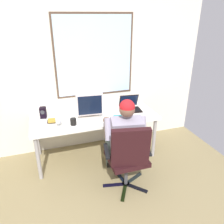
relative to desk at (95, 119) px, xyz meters
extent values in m
cube|color=silver|center=(-0.24, 0.44, 0.66)|extent=(4.47, 0.06, 2.62)
cube|color=#4C3828|center=(0.13, 0.41, 0.88)|extent=(1.25, 0.01, 1.26)
cube|color=silver|center=(0.13, 0.40, 0.88)|extent=(1.19, 0.02, 1.20)
cylinder|color=gray|center=(-0.88, -0.32, -0.32)|extent=(0.05, 0.05, 0.67)
cylinder|color=gray|center=(0.88, -0.32, -0.32)|extent=(0.05, 0.05, 0.67)
cylinder|color=gray|center=(-0.88, 0.32, -0.32)|extent=(0.05, 0.05, 0.67)
cylinder|color=gray|center=(0.88, 0.32, -0.32)|extent=(0.05, 0.05, 0.67)
cube|color=white|center=(0.00, 0.00, 0.04)|extent=(1.89, 0.76, 0.04)
cube|color=black|center=(0.06, -0.78, -0.64)|extent=(0.32, 0.10, 0.02)
cube|color=black|center=(0.14, -0.95, -0.64)|extent=(0.19, 0.29, 0.02)
cube|color=black|center=(0.32, -0.93, -0.64)|extent=(0.25, 0.26, 0.02)
cube|color=black|center=(0.35, -0.75, -0.64)|extent=(0.30, 0.17, 0.02)
cube|color=black|center=(0.19, -0.66, -0.64)|extent=(0.08, 0.32, 0.02)
cylinder|color=black|center=(0.21, -0.81, -0.64)|extent=(0.10, 0.10, 0.02)
cylinder|color=#3F3F44|center=(0.21, -0.81, -0.44)|extent=(0.05, 0.05, 0.39)
cube|color=black|center=(0.21, -0.81, -0.22)|extent=(0.47, 0.47, 0.06)
cube|color=black|center=(0.17, -1.01, 0.07)|extent=(0.46, 0.20, 0.52)
cube|color=black|center=(0.46, -0.86, -0.09)|extent=(0.11, 0.33, 0.02)
cube|color=black|center=(-0.04, -0.76, -0.09)|extent=(0.11, 0.33, 0.02)
cylinder|color=#47554F|center=(0.41, -0.60, -0.19)|extent=(0.23, 0.44, 0.15)
cylinder|color=#47554F|center=(0.45, -0.40, -0.42)|extent=(0.12, 0.12, 0.46)
cube|color=black|center=(0.46, -0.34, -0.61)|extent=(0.14, 0.25, 0.08)
cylinder|color=#47554F|center=(0.10, -0.54, -0.19)|extent=(0.23, 0.44, 0.15)
cylinder|color=#47554F|center=(0.14, -0.33, -0.42)|extent=(0.12, 0.12, 0.46)
cube|color=black|center=(0.15, -0.28, -0.61)|extent=(0.14, 0.25, 0.08)
cube|color=gray|center=(0.21, -0.78, 0.07)|extent=(0.43, 0.35, 0.54)
sphere|color=brown|center=(0.21, -0.78, 0.45)|extent=(0.19, 0.19, 0.19)
sphere|color=red|center=(0.21, -0.78, 0.48)|extent=(0.19, 0.19, 0.19)
cylinder|color=gray|center=(0.44, -0.77, 0.18)|extent=(0.13, 0.22, 0.29)
cylinder|color=brown|center=(0.45, -0.69, 0.04)|extent=(0.11, 0.17, 0.27)
sphere|color=brown|center=(0.46, -0.65, 0.01)|extent=(0.09, 0.09, 0.09)
cylinder|color=gray|center=(0.01, -0.69, 0.18)|extent=(0.13, 0.22, 0.29)
cylinder|color=brown|center=(0.03, -0.55, 0.13)|extent=(0.11, 0.17, 0.27)
sphere|color=brown|center=(0.05, -0.46, 0.19)|extent=(0.09, 0.09, 0.09)
cube|color=beige|center=(-0.07, 0.00, 0.07)|extent=(0.29, 0.24, 0.02)
cylinder|color=beige|center=(-0.07, 0.00, 0.10)|extent=(0.04, 0.04, 0.05)
cube|color=silver|center=(-0.07, 0.00, 0.28)|extent=(0.40, 0.24, 0.32)
cube|color=black|center=(-0.08, -0.10, 0.28)|extent=(0.34, 0.04, 0.28)
cube|color=black|center=(0.61, 0.01, 0.07)|extent=(0.34, 0.26, 0.02)
cube|color=black|center=(0.61, 0.01, 0.08)|extent=(0.30, 0.23, 0.00)
cube|color=black|center=(0.63, 0.16, 0.18)|extent=(0.32, 0.12, 0.21)
cube|color=#0F1933|center=(0.63, 0.16, 0.18)|extent=(0.30, 0.10, 0.19)
cylinder|color=silver|center=(-0.56, -0.21, 0.06)|extent=(0.06, 0.06, 0.00)
cylinder|color=silver|center=(-0.56, -0.21, 0.10)|extent=(0.01, 0.01, 0.07)
cylinder|color=silver|center=(-0.56, -0.21, 0.17)|extent=(0.07, 0.07, 0.08)
cylinder|color=#5B0F22|center=(-0.56, -0.21, 0.15)|extent=(0.07, 0.07, 0.04)
cube|color=black|center=(-0.74, 0.17, 0.14)|extent=(0.10, 0.10, 0.17)
cylinder|color=#333338|center=(-0.75, 0.13, 0.17)|extent=(0.06, 0.02, 0.06)
cube|color=#2A1E2A|center=(-0.62, -0.02, 0.07)|extent=(0.17, 0.12, 0.02)
cube|color=#A88329|center=(-0.62, -0.04, 0.09)|extent=(0.15, 0.13, 0.02)
cube|color=teal|center=(0.33, -0.16, 0.07)|extent=(0.17, 0.15, 0.01)
cylinder|color=black|center=(-0.35, -0.20, 0.11)|extent=(0.08, 0.08, 0.10)
camera|label=1|loc=(-0.71, -3.01, 1.48)|focal=35.64mm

